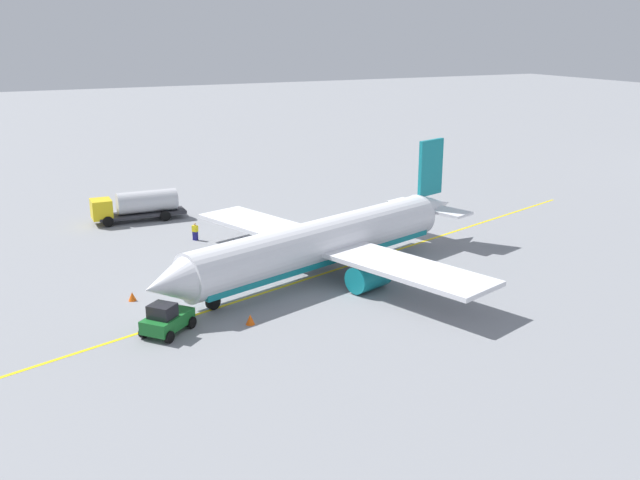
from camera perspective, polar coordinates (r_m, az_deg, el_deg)
ground_plane at (r=58.85m, az=0.00°, el=-2.80°), size 400.00×400.00×0.00m
airplane at (r=58.36m, az=0.35°, el=-0.22°), size 33.04×30.46×9.68m
fuel_tanker at (r=77.25m, az=-14.40°, el=2.73°), size 9.64×3.01×3.15m
pushback_tug at (r=48.64m, az=-12.17°, el=-6.21°), size 4.08×3.96×2.20m
refueling_worker at (r=69.20m, az=-9.95°, el=0.65°), size 0.59×0.63×1.71m
safety_cone_nose at (r=49.42m, az=-5.60°, el=-6.34°), size 0.65×0.65×0.72m
safety_cone_wingtip at (r=55.12m, az=-14.78°, el=-4.38°), size 0.61×0.61×0.68m
taxi_line_marking at (r=58.85m, az=0.00°, el=-2.79°), size 73.00×24.37×0.01m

